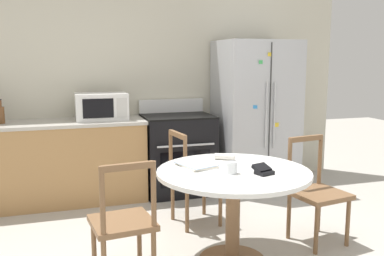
{
  "coord_description": "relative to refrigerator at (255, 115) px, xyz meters",
  "views": [
    {
      "loc": [
        -0.95,
        -2.48,
        1.57
      ],
      "look_at": [
        0.19,
        1.15,
        0.95
      ],
      "focal_mm": 40.0,
      "sensor_mm": 36.0,
      "label": 1
    }
  ],
  "objects": [
    {
      "name": "dining_table",
      "position": [
        -1.03,
        -1.79,
        -0.3
      ],
      "size": [
        1.16,
        1.16,
        0.74
      ],
      "color": "white",
      "rests_on": "ground_plane"
    },
    {
      "name": "folded_napkin",
      "position": [
        -0.97,
        -1.46,
        -0.13
      ],
      "size": [
        0.17,
        0.13,
        0.05
      ],
      "color": "silver",
      "rests_on": "dining_table"
    },
    {
      "name": "microwave",
      "position": [
        -1.82,
        0.08,
        0.16
      ],
      "size": [
        0.56,
        0.36,
        0.29
      ],
      "color": "white",
      "rests_on": "kitchen_counter"
    },
    {
      "name": "dining_chair_left",
      "position": [
        -1.88,
        -1.84,
        -0.46
      ],
      "size": [
        0.46,
        0.46,
        0.9
      ],
      "rotation": [
        0.0,
        0.0,
        6.4
      ],
      "color": "brown",
      "rests_on": "ground_plane"
    },
    {
      "name": "dining_chair_far",
      "position": [
        -1.09,
        -0.95,
        -0.46
      ],
      "size": [
        0.47,
        0.47,
        0.9
      ],
      "rotation": [
        0.0,
        0.0,
        4.84
      ],
      "color": "brown",
      "rests_on": "ground_plane"
    },
    {
      "name": "wallet",
      "position": [
        -0.87,
        -1.95,
        -0.13
      ],
      "size": [
        0.15,
        0.16,
        0.07
      ],
      "color": "black",
      "rests_on": "dining_table"
    },
    {
      "name": "kitchen_counter",
      "position": [
        -2.45,
        0.09,
        -0.44
      ],
      "size": [
        2.16,
        0.64,
        0.9
      ],
      "color": "#AD7F4C",
      "rests_on": "ground_plane"
    },
    {
      "name": "refrigerator",
      "position": [
        0.0,
        0.0,
        0.0
      ],
      "size": [
        0.9,
        0.78,
        1.78
      ],
      "color": "#B2B5BA",
      "rests_on": "ground_plane"
    },
    {
      "name": "oven_range",
      "position": [
        -0.96,
        0.06,
        -0.42
      ],
      "size": [
        0.79,
        0.68,
        1.08
      ],
      "color": "black",
      "rests_on": "ground_plane"
    },
    {
      "name": "candle_glass",
      "position": [
        -1.09,
        -1.88,
        -0.11
      ],
      "size": [
        0.08,
        0.08,
        0.09
      ],
      "color": "silver",
      "rests_on": "dining_table"
    },
    {
      "name": "dining_chair_right",
      "position": [
        -0.2,
        -1.64,
        -0.46
      ],
      "size": [
        0.48,
        0.48,
        0.9
      ],
      "rotation": [
        0.0,
        0.0,
        3.3
      ],
      "color": "brown",
      "rests_on": "ground_plane"
    },
    {
      "name": "mail_stack",
      "position": [
        -1.27,
        -1.6,
        -0.14
      ],
      "size": [
        0.3,
        0.35,
        0.02
      ],
      "color": "white",
      "rests_on": "dining_table"
    },
    {
      "name": "back_wall",
      "position": [
        -1.32,
        0.45,
        0.41
      ],
      "size": [
        5.2,
        0.1,
        2.6
      ],
      "color": "beige",
      "rests_on": "ground_plane"
    },
    {
      "name": "counter_bottle",
      "position": [
        -2.85,
        0.1,
        0.11
      ],
      "size": [
        0.07,
        0.07,
        0.26
      ],
      "color": "brown",
      "rests_on": "kitchen_counter"
    }
  ]
}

